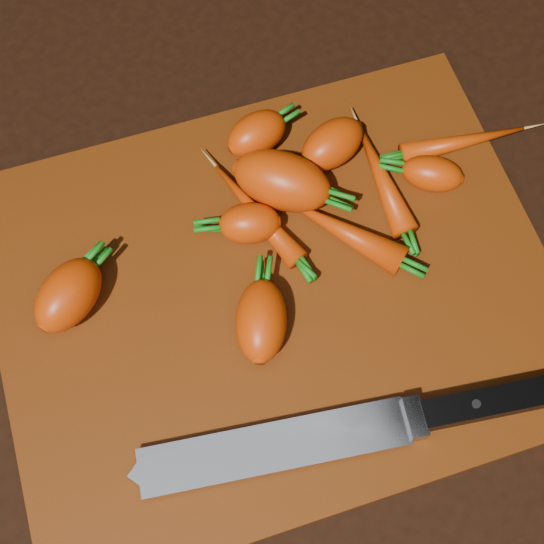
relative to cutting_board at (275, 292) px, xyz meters
name	(u,v)px	position (x,y,z in m)	size (l,w,h in m)	color
ground	(275,296)	(0.00, 0.00, -0.01)	(2.00, 2.00, 0.01)	black
cutting_board	(275,292)	(0.00, 0.00, 0.00)	(0.50, 0.40, 0.01)	#75310B
carrot_0	(68,295)	(-0.18, 0.04, 0.03)	(0.07, 0.05, 0.05)	#D23700
carrot_1	(250,223)	(0.00, 0.06, 0.03)	(0.06, 0.04, 0.04)	#D23700
carrot_2	(282,181)	(0.04, 0.09, 0.03)	(0.09, 0.05, 0.05)	#D23700
carrot_3	(261,321)	(-0.02, -0.03, 0.03)	(0.08, 0.04, 0.04)	#D23700
carrot_4	(332,144)	(0.10, 0.12, 0.03)	(0.07, 0.04, 0.04)	#D23700
carrot_5	(257,134)	(0.03, 0.15, 0.03)	(0.06, 0.04, 0.04)	#D23700
carrot_6	(432,174)	(0.17, 0.06, 0.02)	(0.06, 0.03, 0.03)	#D23700
carrot_7	(382,178)	(0.13, 0.07, 0.02)	(0.12, 0.03, 0.03)	#D23700
carrot_8	(463,141)	(0.22, 0.09, 0.02)	(0.13, 0.02, 0.02)	#D23700
carrot_9	(346,233)	(0.08, 0.03, 0.02)	(0.11, 0.03, 0.03)	#D23700
carrot_10	(256,212)	(0.01, 0.07, 0.02)	(0.13, 0.02, 0.02)	#D23700
knife	(301,441)	(-0.02, -0.14, 0.02)	(0.37, 0.07, 0.02)	gray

